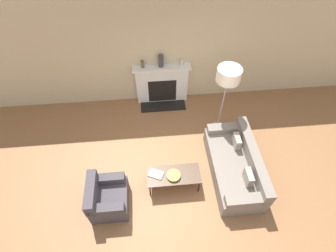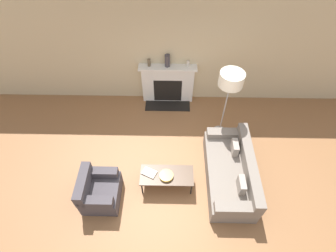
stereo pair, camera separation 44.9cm
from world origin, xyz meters
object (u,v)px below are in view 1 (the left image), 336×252
armchair_near (107,198)px  coffee_table (174,175)px  book (156,174)px  couch (236,165)px  mantel_vase_center_right (182,63)px  mantel_vase_left (143,64)px  floor_lamp (228,77)px  bowl (174,175)px  fireplace (162,84)px  mantel_vase_center_left (161,61)px

armchair_near → coffee_table: bearing=-76.7°
book → coffee_table: bearing=18.5°
couch → mantel_vase_center_right: bearing=-160.1°
book → couch: bearing=29.3°
couch → mantel_vase_left: (-1.87, 2.50, 0.96)m
floor_lamp → mantel_vase_center_right: (-0.83, 1.16, -0.41)m
floor_lamp → mantel_vase_center_right: size_ratio=12.02×
coffee_table → floor_lamp: size_ratio=0.60×
bowl → mantel_vase_left: (-0.49, 2.71, 0.79)m
couch → armchair_near: (-2.75, -0.50, 0.01)m
couch → armchair_near: armchair_near is taller
couch → bowl: (-1.39, -0.21, 0.17)m
fireplace → coffee_table: 2.67m
armchair_near → floor_lamp: floor_lamp is taller
floor_lamp → mantel_vase_center_left: bearing=139.3°
floor_lamp → mantel_vase_center_right: floor_lamp is taller
fireplace → floor_lamp: bearing=-40.6°
book → mantel_vase_center_right: (0.84, 2.64, 0.79)m
coffee_table → couch: bearing=7.3°
armchair_near → bowl: (1.36, 0.29, 0.15)m
armchair_near → mantel_vase_left: bearing=-16.3°
mantel_vase_center_left → mantel_vase_center_right: mantel_vase_center_left is taller
bowl → mantel_vase_center_right: size_ratio=1.87×
fireplace → couch: fireplace is taller
coffee_table → floor_lamp: floor_lamp is taller
fireplace → armchair_near: (-1.34, -2.99, -0.26)m
bowl → fireplace: bearing=90.5°
armchair_near → mantel_vase_center_left: (1.33, 3.00, 1.01)m
armchair_near → mantel_vase_center_left: bearing=-23.9°
floor_lamp → armchair_near: bearing=-145.4°
fireplace → armchair_near: fireplace is taller
book → mantel_vase_center_left: bearing=107.9°
armchair_near → mantel_vase_left: (0.88, 3.00, 0.94)m
floor_lamp → mantel_vase_center_right: 1.48m
bowl → floor_lamp: 2.35m
bowl → mantel_vase_center_right: 2.86m
couch → mantel_vase_left: size_ratio=10.28×
armchair_near → book: size_ratio=2.32×
coffee_table → book: 0.37m
fireplace → floor_lamp: floor_lamp is taller
fireplace → bowl: fireplace is taller
armchair_near → coffee_table: (1.37, 0.32, 0.09)m
book → mantel_vase_left: 2.76m
fireplace → book: 2.65m
coffee_table → mantel_vase_center_left: 2.83m
fireplace → armchair_near: size_ratio=1.83×
fireplace → mantel_vase_center_right: (0.50, 0.01, 0.66)m
fireplace → couch: 2.87m
bowl → mantel_vase_center_left: size_ratio=0.90×
fireplace → couch: (1.41, -2.49, -0.28)m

